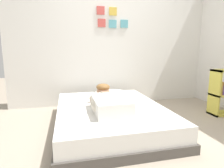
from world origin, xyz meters
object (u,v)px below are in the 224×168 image
coffee_cup (117,94)px  bookshelf (224,92)px  pillow (112,93)px  cell_phone (113,103)px  bed (110,116)px  dog (101,104)px  person_lying (108,101)px

coffee_cup → bookshelf: 1.76m
pillow → cell_phone: (-0.08, -0.41, -0.05)m
bed → coffee_cup: bearing=64.5°
bed → cell_phone: bearing=58.0°
dog → bookshelf: bearing=7.8°
pillow → bookshelf: bearing=-14.9°
person_lying → pillow: bearing=73.1°
pillow → coffee_cup: pillow is taller
pillow → person_lying: size_ratio=0.57×
cell_phone → person_lying: bearing=-116.4°
pillow → dog: bearing=-112.5°
pillow → bookshelf: bookshelf is taller
bed → dog: size_ratio=3.33×
bed → dog: 0.39m
pillow → dog: (-0.32, -0.76, 0.05)m
bed → bookshelf: 1.95m
dog → pillow: bearing=67.5°
person_lying → cell_phone: bearing=63.6°
bookshelf → dog: bearing=-172.2°
pillow → cell_phone: size_ratio=3.71×
bed → bookshelf: bearing=1.3°
bed → person_lying: person_lying is taller
person_lying → coffee_cup: person_lying is taller
pillow → dog: 0.83m
pillow → bed: bearing=-105.8°
person_lying → coffee_cup: 0.66m
cell_phone → dog: bearing=-124.0°
dog → bookshelf: size_ratio=0.77×
pillow → bookshelf: 1.85m
bookshelf → pillow: bearing=165.1°
coffee_cup → cell_phone: bearing=-113.4°
person_lying → bookshelf: (1.98, 0.17, -0.02)m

